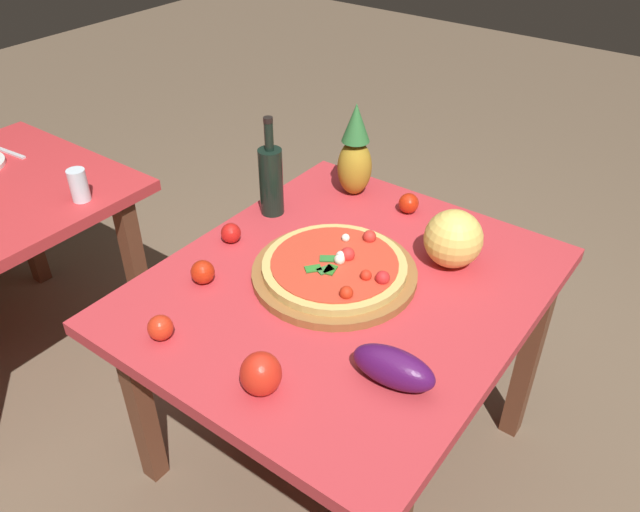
# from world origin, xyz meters

# --- Properties ---
(ground_plane) EXTENTS (10.00, 10.00, 0.00)m
(ground_plane) POSITION_xyz_m (0.00, 0.00, 0.00)
(ground_plane) COLOR brown
(display_table) EXTENTS (1.13, 0.97, 0.72)m
(display_table) POSITION_xyz_m (0.00, 0.00, 0.64)
(display_table) COLOR brown
(display_table) RESTS_ON ground_plane
(pizza_board) EXTENTS (0.46, 0.46, 0.02)m
(pizza_board) POSITION_xyz_m (0.01, 0.04, 0.74)
(pizza_board) COLOR #945E30
(pizza_board) RESTS_ON display_table
(pizza) EXTENTS (0.40, 0.40, 0.06)m
(pizza) POSITION_xyz_m (0.01, 0.03, 0.76)
(pizza) COLOR tan
(pizza) RESTS_ON pizza_board
(wine_bottle) EXTENTS (0.08, 0.08, 0.33)m
(wine_bottle) POSITION_xyz_m (0.17, 0.40, 0.84)
(wine_bottle) COLOR black
(wine_bottle) RESTS_ON display_table
(pineapple_left) EXTENTS (0.12, 0.12, 0.32)m
(pineapple_left) POSITION_xyz_m (0.43, 0.26, 0.87)
(pineapple_left) COLOR #AB8524
(pineapple_left) RESTS_ON display_table
(melon) EXTENTS (0.17, 0.17, 0.17)m
(melon) POSITION_xyz_m (0.26, -0.19, 0.81)
(melon) COLOR #F1CC61
(melon) RESTS_ON display_table
(bell_pepper) EXTENTS (0.10, 0.10, 0.10)m
(bell_pepper) POSITION_xyz_m (-0.43, -0.07, 0.77)
(bell_pepper) COLOR red
(bell_pepper) RESTS_ON display_table
(eggplant) EXTENTS (0.11, 0.21, 0.09)m
(eggplant) POSITION_xyz_m (-0.24, -0.30, 0.77)
(eggplant) COLOR #47124D
(eggplant) RESTS_ON display_table
(tomato_by_bottle) EXTENTS (0.06, 0.06, 0.06)m
(tomato_by_bottle) POSITION_xyz_m (-0.03, 0.39, 0.75)
(tomato_by_bottle) COLOR red
(tomato_by_bottle) RESTS_ON display_table
(tomato_beside_pepper) EXTENTS (0.06, 0.06, 0.06)m
(tomato_beside_pepper) POSITION_xyz_m (-0.45, 0.24, 0.76)
(tomato_beside_pepper) COLOR red
(tomato_beside_pepper) RESTS_ON display_table
(tomato_near_board) EXTENTS (0.07, 0.07, 0.07)m
(tomato_near_board) POSITION_xyz_m (0.43, 0.05, 0.76)
(tomato_near_board) COLOR red
(tomato_near_board) RESTS_ON display_table
(tomato_at_corner) EXTENTS (0.07, 0.07, 0.07)m
(tomato_at_corner) POSITION_xyz_m (-0.23, 0.32, 0.76)
(tomato_at_corner) COLOR red
(tomato_at_corner) RESTS_ON display_table
(drinking_glass_water) EXTENTS (0.06, 0.06, 0.11)m
(drinking_glass_water) POSITION_xyz_m (-0.15, 0.97, 0.78)
(drinking_glass_water) COLOR silver
(drinking_glass_water) RESTS_ON background_table
(knife_utensil) EXTENTS (0.03, 0.18, 0.01)m
(knife_utensil) POSITION_xyz_m (-0.10, 1.49, 0.73)
(knife_utensil) COLOR silver
(knife_utensil) RESTS_ON background_table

